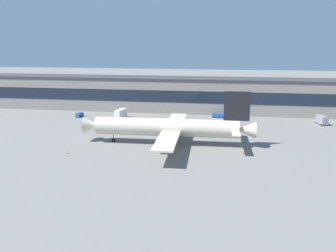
{
  "coord_description": "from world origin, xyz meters",
  "views": [
    {
      "loc": [
        17.1,
        -110.51,
        33.01
      ],
      "look_at": [
        -0.52,
        1.89,
        5.0
      ],
      "focal_mm": 37.39,
      "sensor_mm": 36.0,
      "label": 1
    }
  ],
  "objects": [
    {
      "name": "belt_loader",
      "position": [
        16.12,
        40.78,
        1.15
      ],
      "size": [
        6.58,
        2.68,
        1.95
      ],
      "color": "#2651A5",
      "rests_on": "ground_plane"
    },
    {
      "name": "catering_truck",
      "position": [
        -25.75,
        31.41,
        2.29
      ],
      "size": [
        3.93,
        7.56,
        4.15
      ],
      "color": "white",
      "rests_on": "ground_plane"
    },
    {
      "name": "airliner",
      "position": [
        0.38,
        -2.09,
        5.53
      ],
      "size": [
        56.18,
        47.81,
        17.62
      ],
      "color": "beige",
      "rests_on": "ground_plane"
    },
    {
      "name": "traffic_cone_1",
      "position": [
        -27.8,
        -17.05,
        0.33
      ],
      "size": [
        0.53,
        0.53,
        0.66
      ],
      "primitive_type": "cone",
      "color": "#F2590C",
      "rests_on": "ground_plane"
    },
    {
      "name": "baggage_tug",
      "position": [
        -44.97,
        32.67,
        1.09
      ],
      "size": [
        2.7,
        3.93,
        1.85
      ],
      "color": "#2651A5",
      "rests_on": "ground_plane"
    },
    {
      "name": "traffic_cone_0",
      "position": [
        23.81,
        -9.29,
        0.37
      ],
      "size": [
        0.59,
        0.59,
        0.74
      ],
      "primitive_type": "cone",
      "color": "#F2590C",
      "rests_on": "ground_plane"
    },
    {
      "name": "stair_truck",
      "position": [
        56.97,
        34.32,
        1.98
      ],
      "size": [
        3.76,
        6.4,
        3.55
      ],
      "color": "gray",
      "rests_on": "ground_plane"
    },
    {
      "name": "ground_plane",
      "position": [
        0.0,
        0.0,
        0.0
      ],
      "size": [
        600.0,
        600.0,
        0.0
      ],
      "primitive_type": "plane",
      "color": "slate"
    },
    {
      "name": "terminal_building",
      "position": [
        0.0,
        52.54,
        8.02
      ],
      "size": [
        202.68,
        15.8,
        15.99
      ],
      "color": "gray",
      "rests_on": "ground_plane"
    }
  ]
}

